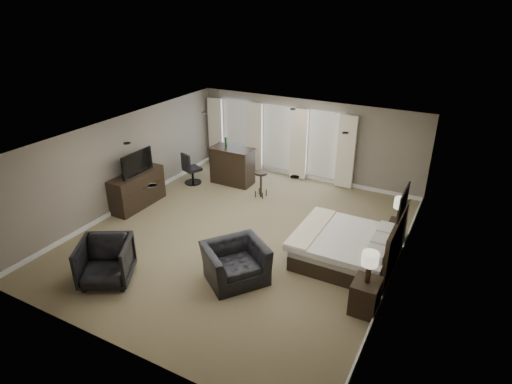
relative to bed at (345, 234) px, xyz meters
The scene contains 16 objects.
room 2.66m from the bed, behind, with size 7.60×8.60×2.64m.
window_bay 5.36m from the bed, 132.10° to the left, with size 5.25×0.20×2.30m.
bed is the anchor object (origin of this frame).
nightstand_near 1.74m from the bed, 58.46° to the right, with size 0.50×0.61×0.66m, color black.
nightstand_far 1.75m from the bed, 58.46° to the left, with size 0.40×0.48×0.53m, color black.
lamp_near 1.73m from the bed, 58.46° to the right, with size 0.31×0.31×0.65m, color beige.
lamp_far 1.71m from the bed, 58.46° to the left, with size 0.31×0.31×0.63m, color beige.
wall_art 1.55m from the bed, ahead, with size 0.04×0.96×0.56m, color slate.
dresser 6.03m from the bed, behind, with size 0.56×1.73×1.01m, color black.
tv 6.04m from the bed, behind, with size 1.13×0.65×0.15m, color black.
armchair_near 2.52m from the bed, 135.76° to the right, with size 1.26×0.82×1.10m, color black.
armchair_far 5.19m from the bed, 143.44° to the right, with size 1.02×0.96×1.05m, color black.
bar_counter 5.19m from the bed, 149.83° to the left, with size 1.36×0.71×1.19m, color black.
bar_stool_left 5.06m from the bed, 149.27° to the left, with size 0.36×0.36×0.76m, color black.
bar_stool_right 3.84m from the bed, 146.66° to the left, with size 0.38×0.38×0.80m, color black.
desk_chair 5.93m from the bed, 160.56° to the left, with size 0.53×0.53×1.04m, color black.
Camera 1 is at (4.70, -8.06, 5.58)m, focal length 30.00 mm.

